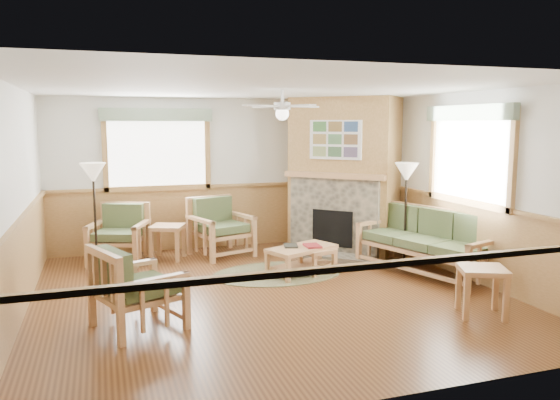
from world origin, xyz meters
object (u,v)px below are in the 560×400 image
object	(u,v)px
sofa	(425,242)
armchair_back_left	(119,234)
coffee_table	(302,260)
armchair_back_right	(221,227)
footstool	(317,261)
end_table_chairs	(168,242)
end_table_sofa	(482,291)
floor_lamp_right	(405,214)
armchair_left	(138,287)
floor_lamp_left	(95,217)

from	to	relation	value
sofa	armchair_back_left	bearing A→B (deg)	-134.98
coffee_table	armchair_back_right	bearing A→B (deg)	96.70
armchair_back_left	footstool	distance (m)	3.28
end_table_chairs	footstool	xyz separation A→B (m)	(2.04, -1.59, -0.10)
end_table_chairs	footstool	world-z (taller)	end_table_chairs
end_table_sofa	floor_lamp_right	world-z (taller)	floor_lamp_right
armchair_left	coffee_table	world-z (taller)	armchair_left
coffee_table	armchair_back_left	bearing A→B (deg)	124.29
armchair_back_right	footstool	world-z (taller)	armchair_back_right
armchair_back_right	footstool	distance (m)	1.96
armchair_back_left	end_table_sofa	distance (m)	5.61
footstool	floor_lamp_left	size ratio (longest dim) A/B	0.26
sofa	armchair_back_left	distance (m)	4.87
floor_lamp_left	floor_lamp_right	distance (m)	4.85
armchair_back_right	coffee_table	xyz separation A→B (m)	(0.90, -1.54, -0.29)
coffee_table	floor_lamp_left	distance (m)	3.22
sofa	floor_lamp_right	size ratio (longest dim) A/B	1.27
sofa	armchair_back_right	xyz separation A→B (m)	(-2.69, 2.07, 0.02)
coffee_table	floor_lamp_left	bearing A→B (deg)	134.39
sofa	floor_lamp_left	size ratio (longest dim) A/B	1.25
coffee_table	floor_lamp_right	world-z (taller)	floor_lamp_right
armchair_back_right	armchair_left	size ratio (longest dim) A/B	1.07
armchair_back_right	armchair_back_left	bearing A→B (deg)	158.73
sofa	footstool	size ratio (longest dim) A/B	4.75
coffee_table	end_table_chairs	size ratio (longest dim) A/B	1.82
floor_lamp_left	floor_lamp_right	bearing A→B (deg)	-13.46
armchair_back_right	end_table_chairs	xyz separation A→B (m)	(-0.90, 0.01, -0.21)
armchair_left	end_table_chairs	size ratio (longest dim) A/B	1.61
sofa	armchair_left	distance (m)	4.37
armchair_back_right	armchair_left	distance (m)	3.40
armchair_back_right	footstool	bearing A→B (deg)	-72.65
coffee_table	end_table_sofa	bearing A→B (deg)	-82.75
footstool	floor_lamp_left	bearing A→B (deg)	158.83
sofa	end_table_chairs	size ratio (longest dim) A/B	3.61
armchair_left	floor_lamp_left	xyz separation A→B (m)	(-0.45, 2.66, 0.37)
sofa	floor_lamp_left	bearing A→B (deg)	-128.75
coffee_table	end_table_sofa	distance (m)	2.72
armchair_back_left	sofa	bearing A→B (deg)	-5.88
armchair_back_left	floor_lamp_right	bearing A→B (deg)	0.69
armchair_back_right	end_table_chairs	bearing A→B (deg)	160.80
armchair_left	floor_lamp_right	bearing A→B (deg)	-92.30
armchair_back_left	floor_lamp_right	size ratio (longest dim) A/B	0.57
armchair_back_left	floor_lamp_left	xyz separation A→B (m)	(-0.35, -0.44, 0.37)
armchair_back_left	floor_lamp_right	distance (m)	4.66
armchair_back_left	floor_lamp_left	world-z (taller)	floor_lamp_left
armchair_back_right	end_table_sofa	world-z (taller)	armchair_back_right
floor_lamp_right	floor_lamp_left	bearing A→B (deg)	166.54
floor_lamp_right	coffee_table	bearing A→B (deg)	-177.95
armchair_back_right	sofa	bearing A→B (deg)	-55.97
end_table_sofa	footstool	bearing A→B (deg)	116.52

